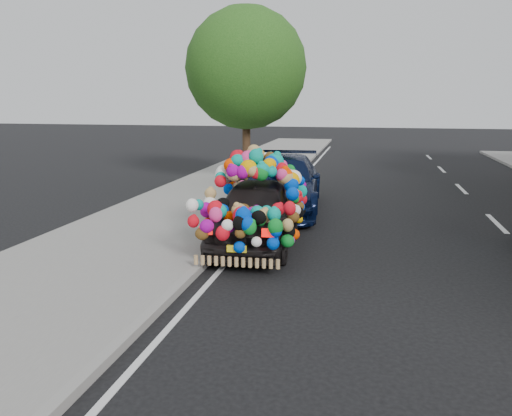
{
  "coord_description": "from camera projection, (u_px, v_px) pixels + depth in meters",
  "views": [
    {
      "loc": [
        0.46,
        -7.82,
        2.94
      ],
      "look_at": [
        -1.45,
        0.65,
        1.06
      ],
      "focal_mm": 35.0,
      "sensor_mm": 36.0,
      "label": 1
    }
  ],
  "objects": [
    {
      "name": "navy_sedan",
      "position": [
        282.0,
        183.0,
        13.62
      ],
      "size": [
        2.43,
        5.16,
        1.45
      ],
      "primitive_type": "imported",
      "rotation": [
        0.0,
        0.0,
        0.08
      ],
      "color": "black",
      "rests_on": "ground"
    },
    {
      "name": "plush_art_car",
      "position": [
        256.0,
        196.0,
        10.25
      ],
      "size": [
        2.15,
        4.22,
        1.99
      ],
      "rotation": [
        0.0,
        0.0,
        0.05
      ],
      "color": "black",
      "rests_on": "ground"
    },
    {
      "name": "sidewalk",
      "position": [
        96.0,
        262.0,
        9.09
      ],
      "size": [
        4.0,
        60.0,
        0.12
      ],
      "primitive_type": "cube",
      "color": "gray",
      "rests_on": "ground"
    },
    {
      "name": "tree_near_sidewalk",
      "position": [
        246.0,
        69.0,
        17.21
      ],
      "size": [
        4.2,
        4.2,
        6.13
      ],
      "color": "#332114",
      "rests_on": "ground"
    },
    {
      "name": "ground",
      "position": [
        333.0,
        283.0,
        8.18
      ],
      "size": [
        100.0,
        100.0,
        0.0
      ],
      "primitive_type": "plane",
      "color": "black",
      "rests_on": "ground"
    },
    {
      "name": "kerb",
      "position": [
        197.0,
        269.0,
        8.67
      ],
      "size": [
        0.15,
        60.0,
        0.13
      ],
      "primitive_type": "cube",
      "color": "gray",
      "rests_on": "ground"
    }
  ]
}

